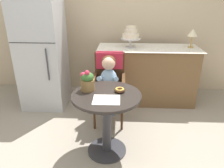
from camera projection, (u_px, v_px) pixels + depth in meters
name	position (u px, v px, depth m)	size (l,w,h in m)	color
ground_plane	(107.00, 150.00, 2.45)	(8.00, 8.00, 0.00)	gray
back_wall	(114.00, 14.00, 3.62)	(4.80, 0.10, 2.70)	#C1AD8E
cafe_table	(107.00, 112.00, 2.25)	(0.72, 0.72, 0.72)	#282321
wicker_chair	(109.00, 77.00, 2.85)	(0.42, 0.45, 0.95)	#472D19
seated_child	(108.00, 78.00, 2.69)	(0.27, 0.32, 0.73)	#8CADCC
paper_napkin	(106.00, 100.00, 2.05)	(0.26, 0.21, 0.00)	white
donut_front	(120.00, 90.00, 2.22)	(0.11, 0.11, 0.04)	#4C2D19
flower_vase	(87.00, 81.00, 2.22)	(0.15, 0.15, 0.23)	brown
display_counter	(147.00, 75.00, 3.44)	(1.56, 0.62, 0.90)	brown
tiered_cake_stand	(131.00, 35.00, 3.20)	(0.30, 0.30, 0.32)	silver
table_lamp	(193.00, 33.00, 3.19)	(0.15, 0.15, 0.28)	#B28C47
refrigerator	(42.00, 53.00, 3.18)	(0.64, 0.63, 1.70)	#B7BABF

